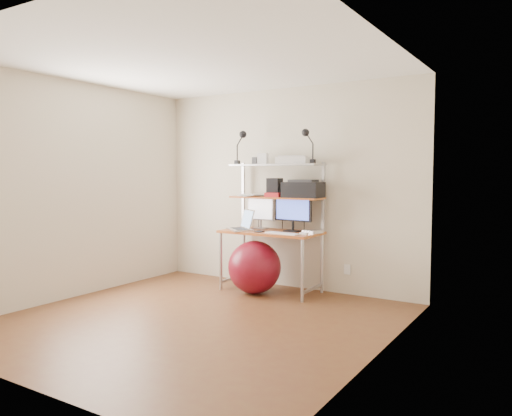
{
  "coord_description": "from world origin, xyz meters",
  "views": [
    {
      "loc": [
        3.03,
        -3.74,
        1.44
      ],
      "look_at": [
        -0.03,
        1.15,
        1.04
      ],
      "focal_mm": 35.0,
      "sensor_mm": 36.0,
      "label": 1
    }
  ],
  "objects": [
    {
      "name": "box_grey",
      "position": [
        -0.29,
        1.59,
        1.6
      ],
      "size": [
        0.11,
        0.11,
        0.09
      ],
      "primitive_type": "cube",
      "rotation": [
        0.0,
        0.0,
        -0.33
      ],
      "color": "#2B2B2E",
      "rests_on": "top_shelf"
    },
    {
      "name": "computer_desk",
      "position": [
        0.0,
        1.5,
        0.96
      ],
      "size": [
        1.2,
        0.6,
        1.57
      ],
      "color": "#A95D20",
      "rests_on": "ground"
    },
    {
      "name": "monitor_black",
      "position": [
        0.25,
        1.54,
        0.99
      ],
      "size": [
        0.5,
        0.15,
        0.5
      ],
      "rotation": [
        0.0,
        0.0,
        -0.06
      ],
      "color": "black",
      "rests_on": "desktop"
    },
    {
      "name": "monitor_silver",
      "position": [
        -0.24,
        1.59,
        0.96
      ],
      "size": [
        0.37,
        0.13,
        0.42
      ],
      "rotation": [
        0.0,
        0.0,
        -0.01
      ],
      "color": "silver",
      "rests_on": "desktop"
    },
    {
      "name": "mac_mini",
      "position": [
        0.52,
        1.52,
        0.76
      ],
      "size": [
        0.22,
        0.22,
        0.03
      ],
      "primitive_type": "cube",
      "rotation": [
        0.0,
        0.0,
        -0.29
      ],
      "color": "silver",
      "rests_on": "desktop"
    },
    {
      "name": "nas_cube",
      "position": [
        -0.01,
        1.55,
        1.27
      ],
      "size": [
        0.17,
        0.17,
        0.23
      ],
      "primitive_type": "cube",
      "rotation": [
        0.0,
        0.0,
        0.08
      ],
      "color": "black",
      "rests_on": "mid_shelf"
    },
    {
      "name": "printer",
      "position": [
        0.37,
        1.56,
        1.25
      ],
      "size": [
        0.46,
        0.32,
        0.21
      ],
      "rotation": [
        0.0,
        0.0,
        0.04
      ],
      "color": "black",
      "rests_on": "mid_shelf"
    },
    {
      "name": "paper_stack",
      "position": [
        -0.37,
        1.57,
        1.16
      ],
      "size": [
        0.41,
        0.41,
        0.02
      ],
      "color": "white",
      "rests_on": "mid_shelf"
    },
    {
      "name": "wall_outlet",
      "position": [
        0.85,
        1.79,
        0.3
      ],
      "size": [
        0.08,
        0.01,
        0.12
      ],
      "primitive_type": "cube",
      "color": "silver",
      "rests_on": "room"
    },
    {
      "name": "box_white",
      "position": [
        -0.2,
        1.58,
        1.62
      ],
      "size": [
        0.14,
        0.12,
        0.14
      ],
      "primitive_type": "cube",
      "rotation": [
        0.0,
        0.0,
        0.22
      ],
      "color": "silver",
      "rests_on": "top_shelf"
    },
    {
      "name": "laptop",
      "position": [
        -0.34,
        1.35,
        0.79
      ],
      "size": [
        0.47,
        0.46,
        0.32
      ],
      "rotation": [
        0.0,
        0.0,
        -0.68
      ],
      "color": "silver",
      "rests_on": "desktop"
    },
    {
      "name": "room",
      "position": [
        0.0,
        0.0,
        1.25
      ],
      "size": [
        3.6,
        3.6,
        3.6
      ],
      "color": "brown",
      "rests_on": "ground"
    },
    {
      "name": "clip_lamp_left",
      "position": [
        -0.47,
        1.51,
        1.86
      ],
      "size": [
        0.17,
        0.09,
        0.42
      ],
      "color": "black",
      "rests_on": "top_shelf"
    },
    {
      "name": "scanner",
      "position": [
        0.22,
        1.57,
        1.6
      ],
      "size": [
        0.42,
        0.32,
        0.1
      ],
      "rotation": [
        0.0,
        0.0,
        0.23
      ],
      "color": "silver",
      "rests_on": "top_shelf"
    },
    {
      "name": "exercise_ball",
      "position": [
        -0.11,
        1.24,
        0.32
      ],
      "size": [
        0.63,
        0.63,
        0.63
      ],
      "primitive_type": "sphere",
      "color": "maroon",
      "rests_on": "floor"
    },
    {
      "name": "phone",
      "position": [
        -0.06,
        1.28,
        0.75
      ],
      "size": [
        0.1,
        0.15,
        0.01
      ],
      "primitive_type": "cube",
      "rotation": [
        0.0,
        0.0,
        0.17
      ],
      "color": "black",
      "rests_on": "desktop"
    },
    {
      "name": "keyboard",
      "position": [
        0.26,
        1.27,
        0.75
      ],
      "size": [
        0.43,
        0.17,
        0.01
      ],
      "primitive_type": "cube",
      "rotation": [
        0.0,
        0.0,
        -0.12
      ],
      "color": "silver",
      "rests_on": "desktop"
    },
    {
      "name": "clip_lamp_right",
      "position": [
        0.44,
        1.52,
        1.85
      ],
      "size": [
        0.16,
        0.09,
        0.41
      ],
      "color": "black",
      "rests_on": "top_shelf"
    },
    {
      "name": "mouse",
      "position": [
        0.51,
        1.32,
        0.75
      ],
      "size": [
        0.09,
        0.06,
        0.02
      ],
      "primitive_type": "cube",
      "rotation": [
        0.0,
        0.0,
        -0.05
      ],
      "color": "silver",
      "rests_on": "desktop"
    },
    {
      "name": "red_box",
      "position": [
        0.01,
        1.47,
        1.18
      ],
      "size": [
        0.2,
        0.15,
        0.05
      ],
      "primitive_type": "cube",
      "rotation": [
        0.0,
        0.0,
        0.11
      ],
      "color": "red",
      "rests_on": "mid_shelf"
    }
  ]
}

